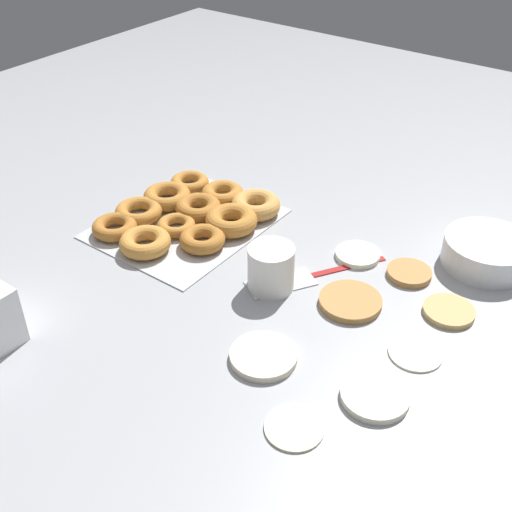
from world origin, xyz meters
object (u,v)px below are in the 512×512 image
at_px(pancake_3, 375,396).
at_px(spatula, 296,279).
at_px(paper_cup, 271,268).
at_px(pancake_4, 409,273).
at_px(pancake_6, 416,352).
at_px(pancake_2, 358,255).
at_px(donut_tray, 190,214).
at_px(batter_bowl, 487,252).
at_px(pancake_7, 449,311).
at_px(pancake_5, 294,427).
at_px(pancake_0, 350,302).
at_px(pancake_1, 263,356).

height_order(pancake_3, spatula, pancake_3).
xyz_separation_m(pancake_3, paper_cup, (-0.13, -0.29, 0.04)).
xyz_separation_m(pancake_4, pancake_6, (0.19, 0.10, -0.00)).
distance_m(pancake_2, spatula, 0.15).
xyz_separation_m(donut_tray, spatula, (0.04, 0.30, -0.02)).
bearing_deg(batter_bowl, paper_cup, -43.74).
bearing_deg(pancake_7, pancake_5, -11.67).
bearing_deg(pancake_5, pancake_2, -162.37).
distance_m(pancake_4, pancake_6, 0.22).
relative_size(pancake_0, spatula, 0.43).
distance_m(pancake_0, pancake_6, 0.16).
height_order(pancake_6, batter_bowl, batter_bowl).
distance_m(pancake_4, pancake_5, 0.45).
bearing_deg(paper_cup, donut_tray, -106.83).
relative_size(pancake_3, pancake_5, 1.20).
height_order(pancake_4, paper_cup, paper_cup).
xyz_separation_m(pancake_1, pancake_7, (-0.29, 0.20, -0.00)).
height_order(pancake_2, paper_cup, paper_cup).
xyz_separation_m(pancake_0, spatula, (-0.00, -0.12, -0.00)).
bearing_deg(paper_cup, pancake_1, 31.93).
bearing_deg(pancake_1, pancake_7, 145.56).
xyz_separation_m(pancake_0, paper_cup, (0.04, -0.15, 0.04)).
bearing_deg(pancake_4, paper_cup, -46.16).
bearing_deg(paper_cup, pancake_5, 41.31).
bearing_deg(pancake_3, donut_tray, -110.82).
xyz_separation_m(pancake_1, paper_cup, (-0.17, -0.10, 0.04)).
height_order(pancake_0, pancake_7, pancake_0).
bearing_deg(batter_bowl, pancake_7, 1.09).
xyz_separation_m(donut_tray, batter_bowl, (-0.23, 0.58, 0.01)).
xyz_separation_m(pancake_4, pancake_5, (0.45, 0.03, -0.00)).
xyz_separation_m(pancake_3, spatula, (-0.18, -0.27, -0.00)).
relative_size(pancake_0, pancake_5, 1.29).
relative_size(pancake_3, pancake_4, 1.25).
bearing_deg(pancake_0, pancake_1, -12.09).
relative_size(pancake_0, batter_bowl, 0.67).
relative_size(donut_tray, paper_cup, 4.16).
xyz_separation_m(pancake_0, pancake_5, (0.30, 0.08, -0.00)).
bearing_deg(paper_cup, spatula, 149.42).
distance_m(pancake_2, batter_bowl, 0.25).
bearing_deg(pancake_6, pancake_7, 178.54).
height_order(pancake_4, pancake_5, pancake_4).
bearing_deg(pancake_7, pancake_3, -2.55).
xyz_separation_m(pancake_3, pancake_6, (-0.13, 0.01, -0.00)).
bearing_deg(batter_bowl, pancake_4, -39.69).
height_order(pancake_2, donut_tray, donut_tray).
relative_size(pancake_1, pancake_4, 1.30).
bearing_deg(spatula, pancake_2, -170.36).
bearing_deg(pancake_5, batter_bowl, 172.45).
distance_m(pancake_1, pancake_3, 0.19).
relative_size(pancake_4, pancake_7, 0.93).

